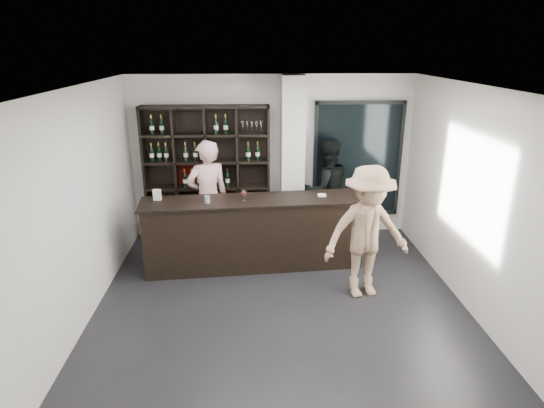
{
  "coord_description": "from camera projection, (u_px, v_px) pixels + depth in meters",
  "views": [
    {
      "loc": [
        -0.38,
        -5.24,
        3.37
      ],
      "look_at": [
        -0.08,
        1.1,
        1.14
      ],
      "focal_mm": 30.0,
      "sensor_mm": 36.0,
      "label": 1
    }
  ],
  "objects": [
    {
      "name": "customer",
      "position": [
        367.0,
        233.0,
        6.19
      ],
      "size": [
        1.32,
        0.89,
        1.89
      ],
      "primitive_type": "imported",
      "rotation": [
        0.0,
        0.0,
        0.17
      ],
      "color": "#A07D5F",
      "rests_on": "floor"
    },
    {
      "name": "card_stand",
      "position": [
        157.0,
        195.0,
        6.89
      ],
      "size": [
        0.12,
        0.07,
        0.17
      ],
      "primitive_type": "cube",
      "rotation": [
        0.0,
        0.0,
        -0.17
      ],
      "color": "white",
      "rests_on": "tasting_counter"
    },
    {
      "name": "wine_glass",
      "position": [
        244.0,
        195.0,
        6.85
      ],
      "size": [
        0.09,
        0.09,
        0.19
      ],
      "primitive_type": null,
      "rotation": [
        0.0,
        0.0,
        -0.15
      ],
      "color": "white",
      "rests_on": "tasting_counter"
    },
    {
      "name": "floor",
      "position": [
        282.0,
        311.0,
        6.07
      ],
      "size": [
        5.0,
        5.5,
        0.01
      ],
      "primitive_type": "cube",
      "color": "black",
      "rests_on": "ground"
    },
    {
      "name": "tasting_counter",
      "position": [
        254.0,
        233.0,
        7.14
      ],
      "size": [
        3.43,
        0.71,
        1.13
      ],
      "rotation": [
        0.0,
        0.0,
        0.08
      ],
      "color": "black",
      "rests_on": "floor"
    },
    {
      "name": "spit_cup",
      "position": [
        207.0,
        199.0,
        6.77
      ],
      "size": [
        0.1,
        0.1,
        0.11
      ],
      "primitive_type": "cylinder",
      "rotation": [
        0.0,
        0.0,
        0.19
      ],
      "color": "silver",
      "rests_on": "tasting_counter"
    },
    {
      "name": "taster_black",
      "position": [
        326.0,
        190.0,
        8.07
      ],
      "size": [
        1.05,
        0.92,
        1.84
      ],
      "primitive_type": "imported",
      "rotation": [
        0.0,
        0.0,
        3.42
      ],
      "color": "black",
      "rests_on": "floor"
    },
    {
      "name": "napkin_stack",
      "position": [
        322.0,
        195.0,
        7.11
      ],
      "size": [
        0.13,
        0.13,
        0.02
      ],
      "primitive_type": "cube",
      "rotation": [
        0.0,
        0.0,
        -0.07
      ],
      "color": "white",
      "rests_on": "tasting_counter"
    },
    {
      "name": "glass_panel",
      "position": [
        357.0,
        160.0,
        8.21
      ],
      "size": [
        1.6,
        0.08,
        2.1
      ],
      "color": "black",
      "rests_on": "floor"
    },
    {
      "name": "wine_shelf",
      "position": [
        207.0,
        174.0,
        8.04
      ],
      "size": [
        2.2,
        0.35,
        2.4
      ],
      "primitive_type": null,
      "color": "black",
      "rests_on": "floor"
    },
    {
      "name": "taster_pink",
      "position": [
        208.0,
        198.0,
        7.52
      ],
      "size": [
        0.83,
        0.7,
        1.94
      ],
      "primitive_type": "imported",
      "rotation": [
        0.0,
        0.0,
        3.54
      ],
      "color": "#D8A3A4",
      "rests_on": "floor"
    },
    {
      "name": "structural_column",
      "position": [
        292.0,
        161.0,
        7.93
      ],
      "size": [
        0.4,
        0.4,
        2.9
      ],
      "primitive_type": "cube",
      "color": "silver",
      "rests_on": "floor"
    }
  ]
}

